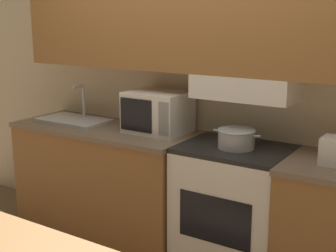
{
  "coord_description": "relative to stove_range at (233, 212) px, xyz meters",
  "views": [
    {
      "loc": [
        1.65,
        -3.05,
        1.78
      ],
      "look_at": [
        0.05,
        -0.55,
        1.09
      ],
      "focal_mm": 50.0,
      "sensor_mm": 36.0,
      "label": 1
    }
  ],
  "objects": [
    {
      "name": "ground_plane",
      "position": [
        -0.41,
        0.29,
        -0.47
      ],
      "size": [
        16.0,
        16.0,
        0.0
      ],
      "primitive_type": "plane",
      "color": "#7F664C"
    },
    {
      "name": "wall_back",
      "position": [
        -0.4,
        0.22,
        1.03
      ],
      "size": [
        5.3,
        0.38,
        2.55
      ],
      "color": "beige",
      "rests_on": "ground_plane"
    },
    {
      "name": "lower_counter_main",
      "position": [
        -1.12,
        -0.02,
        0.0
      ],
      "size": [
        1.51,
        0.63,
        0.94
      ],
      "color": "#936033",
      "rests_on": "ground_plane"
    },
    {
      "name": "stove_range",
      "position": [
        0.0,
        0.0,
        0.0
      ],
      "size": [
        0.72,
        0.58,
        0.94
      ],
      "color": "white",
      "rests_on": "ground_plane"
    },
    {
      "name": "cooking_pot",
      "position": [
        0.01,
        -0.02,
        0.54
      ],
      "size": [
        0.33,
        0.25,
        0.13
      ],
      "color": "#B7BABF",
      "rests_on": "stove_range"
    },
    {
      "name": "microwave",
      "position": [
        -0.67,
        0.07,
        0.62
      ],
      "size": [
        0.44,
        0.36,
        0.31
      ],
      "color": "white",
      "rests_on": "lower_counter_main"
    },
    {
      "name": "sink_basin",
      "position": [
        -1.45,
        -0.02,
        0.49
      ],
      "size": [
        0.59,
        0.34,
        0.29
      ],
      "color": "#B7BABF",
      "rests_on": "lower_counter_main"
    }
  ]
}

